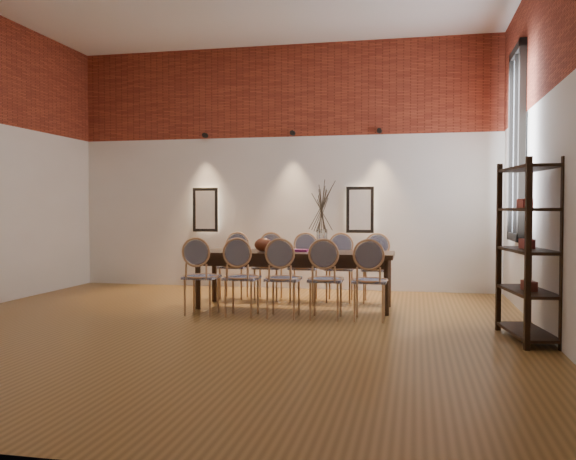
% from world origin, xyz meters
% --- Properties ---
extents(floor, '(7.00, 7.00, 0.02)m').
position_xyz_m(floor, '(0.00, 0.00, -0.01)').
color(floor, olive).
rests_on(floor, ground).
extents(wall_back, '(7.00, 0.10, 4.00)m').
position_xyz_m(wall_back, '(0.00, 3.55, 2.00)').
color(wall_back, silver).
rests_on(wall_back, ground).
extents(wall_right, '(0.10, 7.00, 4.00)m').
position_xyz_m(wall_right, '(3.55, 0.00, 2.00)').
color(wall_right, silver).
rests_on(wall_right, ground).
extents(brick_band_back, '(7.00, 0.02, 1.50)m').
position_xyz_m(brick_band_back, '(0.00, 3.48, 3.25)').
color(brick_band_back, maroon).
rests_on(brick_band_back, ground).
extents(brick_band_right, '(0.02, 7.00, 1.50)m').
position_xyz_m(brick_band_right, '(3.48, 0.00, 3.25)').
color(brick_band_right, maroon).
rests_on(brick_band_right, ground).
extents(niche_left, '(0.36, 0.06, 0.66)m').
position_xyz_m(niche_left, '(-1.30, 3.45, 1.30)').
color(niche_left, '#FFEAC6').
rests_on(niche_left, wall_back).
extents(niche_right, '(0.36, 0.06, 0.66)m').
position_xyz_m(niche_right, '(1.30, 3.45, 1.30)').
color(niche_right, '#FFEAC6').
rests_on(niche_right, wall_back).
extents(spot_fixture_left, '(0.08, 0.10, 0.08)m').
position_xyz_m(spot_fixture_left, '(-1.30, 3.42, 2.55)').
color(spot_fixture_left, black).
rests_on(spot_fixture_left, wall_back).
extents(spot_fixture_mid, '(0.08, 0.10, 0.08)m').
position_xyz_m(spot_fixture_mid, '(0.20, 3.42, 2.55)').
color(spot_fixture_mid, black).
rests_on(spot_fixture_mid, wall_back).
extents(spot_fixture_right, '(0.08, 0.10, 0.08)m').
position_xyz_m(spot_fixture_right, '(1.60, 3.42, 2.55)').
color(spot_fixture_right, black).
rests_on(spot_fixture_right, wall_back).
extents(window_glass, '(0.02, 0.78, 2.38)m').
position_xyz_m(window_glass, '(3.46, 2.00, 2.15)').
color(window_glass, silver).
rests_on(window_glass, wall_right).
extents(window_frame, '(0.08, 0.90, 2.50)m').
position_xyz_m(window_frame, '(3.44, 2.00, 2.15)').
color(window_frame, black).
rests_on(window_frame, wall_right).
extents(window_mullion, '(0.06, 0.06, 2.40)m').
position_xyz_m(window_mullion, '(3.44, 2.00, 2.15)').
color(window_mullion, black).
rests_on(window_mullion, wall_right).
extents(dining_table, '(2.61, 0.85, 0.75)m').
position_xyz_m(dining_table, '(0.60, 1.55, 0.38)').
color(dining_table, black).
rests_on(dining_table, floor).
extents(chair_near_a, '(0.44, 0.44, 0.94)m').
position_xyz_m(chair_near_a, '(-0.44, 0.84, 0.47)').
color(chair_near_a, tan).
rests_on(chair_near_a, floor).
extents(chair_near_b, '(0.44, 0.44, 0.94)m').
position_xyz_m(chair_near_b, '(0.08, 0.85, 0.47)').
color(chair_near_b, tan).
rests_on(chair_near_b, floor).
extents(chair_near_c, '(0.44, 0.44, 0.94)m').
position_xyz_m(chair_near_c, '(0.60, 0.85, 0.47)').
color(chair_near_c, tan).
rests_on(chair_near_c, floor).
extents(chair_near_d, '(0.44, 0.44, 0.94)m').
position_xyz_m(chair_near_d, '(1.12, 0.85, 0.47)').
color(chair_near_d, tan).
rests_on(chair_near_d, floor).
extents(chair_near_e, '(0.44, 0.44, 0.94)m').
position_xyz_m(chair_near_e, '(1.65, 0.86, 0.47)').
color(chair_near_e, tan).
rests_on(chair_near_e, floor).
extents(chair_far_a, '(0.44, 0.44, 0.94)m').
position_xyz_m(chair_far_a, '(-0.45, 2.24, 0.47)').
color(chair_far_a, tan).
rests_on(chair_far_a, floor).
extents(chair_far_b, '(0.44, 0.44, 0.94)m').
position_xyz_m(chair_far_b, '(0.08, 2.24, 0.47)').
color(chair_far_b, tan).
rests_on(chair_far_b, floor).
extents(chair_far_c, '(0.44, 0.44, 0.94)m').
position_xyz_m(chair_far_c, '(0.60, 2.25, 0.47)').
color(chair_far_c, tan).
rests_on(chair_far_c, floor).
extents(chair_far_d, '(0.44, 0.44, 0.94)m').
position_xyz_m(chair_far_d, '(1.12, 2.25, 0.47)').
color(chair_far_d, tan).
rests_on(chair_far_d, floor).
extents(chair_far_e, '(0.44, 0.44, 0.94)m').
position_xyz_m(chair_far_e, '(1.64, 2.25, 0.47)').
color(chair_far_e, tan).
rests_on(chair_far_e, floor).
extents(vase, '(0.14, 0.14, 0.30)m').
position_xyz_m(vase, '(0.97, 1.55, 0.90)').
color(vase, silver).
rests_on(vase, dining_table).
extents(dried_branches, '(0.50, 0.50, 0.70)m').
position_xyz_m(dried_branches, '(0.97, 1.55, 1.35)').
color(dried_branches, '#443929').
rests_on(dried_branches, vase).
extents(bowl, '(0.24, 0.24, 0.18)m').
position_xyz_m(bowl, '(0.19, 1.50, 0.84)').
color(bowl, '#642A15').
rests_on(bowl, dining_table).
extents(book, '(0.26, 0.18, 0.03)m').
position_xyz_m(book, '(0.64, 1.57, 0.77)').
color(book, '#881F60').
rests_on(book, dining_table).
extents(shelving_rack, '(0.52, 1.04, 1.80)m').
position_xyz_m(shelving_rack, '(3.28, 0.11, 0.90)').
color(shelving_rack, black).
rests_on(shelving_rack, floor).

